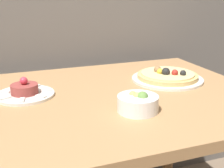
% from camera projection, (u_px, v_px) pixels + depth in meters
% --- Properties ---
extents(dining_table, '(1.14, 0.87, 0.79)m').
position_uv_depth(dining_table, '(108.00, 123.00, 1.18)').
color(dining_table, '#AD7F51').
rests_on(dining_table, ground_plane).
extents(pizza_plate, '(0.30, 0.30, 0.06)m').
position_uv_depth(pizza_plate, '(167.00, 77.00, 1.32)').
color(pizza_plate, silver).
rests_on(pizza_plate, dining_table).
extents(tartare_plate, '(0.21, 0.21, 0.07)m').
position_uv_depth(tartare_plate, '(25.00, 92.00, 1.13)').
color(tartare_plate, silver).
rests_on(tartare_plate, dining_table).
extents(small_bowl, '(0.13, 0.13, 0.07)m').
position_uv_depth(small_bowl, '(138.00, 103.00, 0.99)').
color(small_bowl, white).
rests_on(small_bowl, dining_table).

